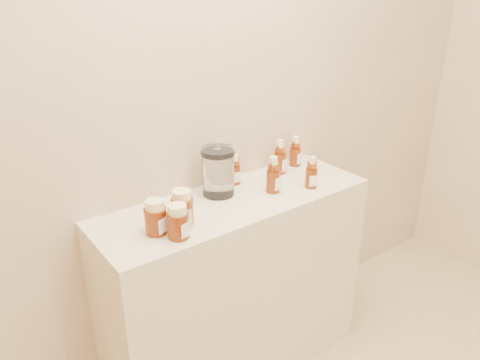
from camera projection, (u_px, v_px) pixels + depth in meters
wall_back at (206, 83)px, 1.90m from camera, size 3.50×0.02×2.70m
display_table at (236, 288)px, 2.12m from camera, size 1.20×0.40×0.90m
bear_bottle_back_left at (235, 167)px, 2.05m from camera, size 0.06×0.06×0.16m
bear_bottle_back_mid at (280, 155)px, 2.16m from camera, size 0.08×0.08×0.18m
bear_bottle_back_right at (295, 149)px, 2.25m from camera, size 0.07×0.07×0.17m
bear_bottle_front_left at (273, 172)px, 1.97m from camera, size 0.07×0.07×0.18m
bear_bottle_front_right at (312, 170)px, 2.02m from camera, size 0.07×0.07×0.16m
honey_jar_left at (155, 217)px, 1.66m from camera, size 0.10×0.10×0.13m
honey_jar_back at (182, 207)px, 1.73m from camera, size 0.11×0.11×0.13m
honey_jar_front at (178, 221)px, 1.64m from camera, size 0.10×0.10×0.13m
glass_canister at (218, 170)px, 1.94m from camera, size 0.19×0.19×0.22m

